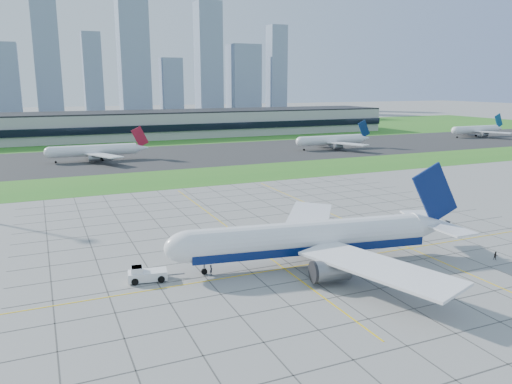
# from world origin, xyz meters

# --- Properties ---
(ground) EXTENTS (1400.00, 1400.00, 0.00)m
(ground) POSITION_xyz_m (0.00, 0.00, 0.00)
(ground) COLOR gray
(ground) RESTS_ON ground
(grass_median) EXTENTS (700.00, 35.00, 0.04)m
(grass_median) POSITION_xyz_m (0.00, 90.00, 0.02)
(grass_median) COLOR #297320
(grass_median) RESTS_ON ground
(asphalt_taxiway) EXTENTS (700.00, 75.00, 0.04)m
(asphalt_taxiway) POSITION_xyz_m (0.00, 145.00, 0.03)
(asphalt_taxiway) COLOR #383838
(asphalt_taxiway) RESTS_ON ground
(grass_far) EXTENTS (700.00, 145.00, 0.04)m
(grass_far) POSITION_xyz_m (0.00, 255.00, 0.02)
(grass_far) COLOR #297320
(grass_far) RESTS_ON ground
(apron_markings) EXTENTS (120.00, 130.00, 0.03)m
(apron_markings) POSITION_xyz_m (0.43, 11.09, 0.02)
(apron_markings) COLOR #474744
(apron_markings) RESTS_ON ground
(terminal) EXTENTS (260.00, 43.00, 15.80)m
(terminal) POSITION_xyz_m (40.00, 229.87, 7.89)
(terminal) COLOR #B7B7B2
(terminal) RESTS_ON ground
(city_skyline) EXTENTS (523.00, 32.40, 160.00)m
(city_skyline) POSITION_xyz_m (-8.71, 520.00, 59.09)
(city_skyline) COLOR #8193A9
(city_skyline) RESTS_ON ground
(airliner) EXTENTS (55.94, 56.28, 17.68)m
(airliner) POSITION_xyz_m (-4.50, -1.85, 4.83)
(airliner) COLOR white
(airliner) RESTS_ON ground
(pushback_tug) EXTENTS (9.37, 4.02, 2.57)m
(pushback_tug) POSITION_xyz_m (-33.54, 2.17, 1.14)
(pushback_tug) COLOR white
(pushback_tug) RESTS_ON ground
(crew_near) EXTENTS (0.64, 0.76, 1.78)m
(crew_near) POSITION_xyz_m (-22.75, 0.35, 0.89)
(crew_near) COLOR black
(crew_near) RESTS_ON ground
(crew_far) EXTENTS (0.97, 0.91, 1.58)m
(crew_far) POSITION_xyz_m (27.92, -13.77, 0.79)
(crew_far) COLOR black
(crew_far) RESTS_ON ground
(distant_jet_1) EXTENTS (40.53, 42.66, 14.08)m
(distant_jet_1) POSITION_xyz_m (-26.04, 142.99, 4.49)
(distant_jet_1) COLOR white
(distant_jet_1) RESTS_ON ground
(distant_jet_2) EXTENTS (40.57, 42.66, 14.08)m
(distant_jet_2) POSITION_xyz_m (87.08, 136.86, 4.49)
(distant_jet_2) COLOR white
(distant_jet_2) RESTS_ON ground
(distant_jet_3) EXTENTS (39.01, 42.66, 14.08)m
(distant_jet_3) POSITION_xyz_m (200.18, 151.43, 4.49)
(distant_jet_3) COLOR white
(distant_jet_3) RESTS_ON ground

